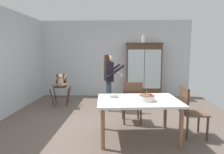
# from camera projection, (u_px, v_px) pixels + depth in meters

# --- Properties ---
(ground_plane) EXTENTS (6.24, 6.24, 0.00)m
(ground_plane) POSITION_uv_depth(u_px,v_px,m) (111.00, 121.00, 4.61)
(ground_plane) COLOR #66564C
(wall_back) EXTENTS (5.32, 0.06, 2.70)m
(wall_back) POSITION_uv_depth(u_px,v_px,m) (115.00, 59.00, 7.04)
(wall_back) COLOR silver
(wall_back) RESTS_ON ground_plane
(china_cabinet) EXTENTS (1.24, 0.48, 1.91)m
(china_cabinet) POSITION_uv_depth(u_px,v_px,m) (144.00, 71.00, 6.78)
(china_cabinet) COLOR #4C3323
(china_cabinet) RESTS_ON ground_plane
(ceramic_vase) EXTENTS (0.13, 0.13, 0.27)m
(ceramic_vase) POSITION_uv_depth(u_px,v_px,m) (143.00, 39.00, 6.65)
(ceramic_vase) COLOR white
(ceramic_vase) RESTS_ON china_cabinet
(high_chair_with_toddler) EXTENTS (0.65, 0.75, 0.95)m
(high_chair_with_toddler) POSITION_uv_depth(u_px,v_px,m) (61.00, 84.00, 5.88)
(high_chair_with_toddler) COLOR #4C3323
(high_chair_with_toddler) RESTS_ON ground_plane
(adult_person) EXTENTS (0.60, 0.59, 1.53)m
(adult_person) POSITION_uv_depth(u_px,v_px,m) (109.00, 76.00, 5.35)
(adult_person) COLOR #33425B
(adult_person) RESTS_ON ground_plane
(dining_table) EXTENTS (1.58, 1.17, 0.74)m
(dining_table) POSITION_uv_depth(u_px,v_px,m) (138.00, 104.00, 3.64)
(dining_table) COLOR silver
(dining_table) RESTS_ON ground_plane
(birthday_cake) EXTENTS (0.28, 0.28, 0.19)m
(birthday_cake) POSITION_uv_depth(u_px,v_px,m) (147.00, 98.00, 3.52)
(birthday_cake) COLOR white
(birthday_cake) RESTS_ON dining_table
(serving_bowl) EXTENTS (0.18, 0.18, 0.05)m
(serving_bowl) POSITION_uv_depth(u_px,v_px,m) (114.00, 96.00, 3.81)
(serving_bowl) COLOR #B2BCC6
(serving_bowl) RESTS_ON dining_table
(dining_chair_far_side) EXTENTS (0.47, 0.47, 0.96)m
(dining_chair_far_side) POSITION_uv_depth(u_px,v_px,m) (132.00, 99.00, 4.39)
(dining_chair_far_side) COLOR #4C3323
(dining_chair_far_side) RESTS_ON ground_plane
(dining_chair_right_end) EXTENTS (0.46, 0.46, 0.96)m
(dining_chair_right_end) POSITION_uv_depth(u_px,v_px,m) (189.00, 108.00, 3.70)
(dining_chair_right_end) COLOR #4C3323
(dining_chair_right_end) RESTS_ON ground_plane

